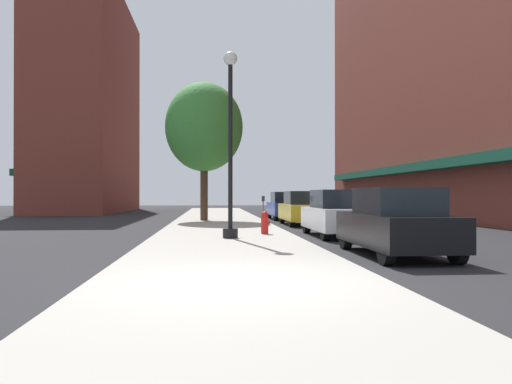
{
  "coord_description": "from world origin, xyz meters",
  "views": [
    {
      "loc": [
        -0.44,
        -7.87,
        1.49
      ],
      "look_at": [
        2.36,
        23.66,
        1.66
      ],
      "focal_mm": 35.31,
      "sensor_mm": 36.0,
      "label": 1
    }
  ],
  "objects_px": {
    "car_blue": "(285,206)",
    "parking_meter_near": "(263,206)",
    "fire_hydrant": "(265,222)",
    "tree_near": "(204,127)",
    "car_yellow": "(302,209)",
    "lamppost": "(230,140)",
    "car_white": "(337,214)",
    "car_black": "(395,223)"
  },
  "relations": [
    {
      "from": "car_white",
      "to": "car_blue",
      "type": "bearing_deg",
      "value": 90.49
    },
    {
      "from": "car_black",
      "to": "lamppost",
      "type": "bearing_deg",
      "value": 135.0
    },
    {
      "from": "parking_meter_near",
      "to": "car_white",
      "type": "distance_m",
      "value": 6.86
    },
    {
      "from": "car_yellow",
      "to": "fire_hydrant",
      "type": "bearing_deg",
      "value": -109.33
    },
    {
      "from": "car_blue",
      "to": "fire_hydrant",
      "type": "bearing_deg",
      "value": -102.42
    },
    {
      "from": "lamppost",
      "to": "tree_near",
      "type": "xyz_separation_m",
      "value": [
        -0.99,
        11.23,
        1.9
      ]
    },
    {
      "from": "car_white",
      "to": "car_yellow",
      "type": "bearing_deg",
      "value": 90.49
    },
    {
      "from": "lamppost",
      "to": "car_yellow",
      "type": "height_order",
      "value": "lamppost"
    },
    {
      "from": "car_white",
      "to": "car_blue",
      "type": "relative_size",
      "value": 1.0
    },
    {
      "from": "parking_meter_near",
      "to": "car_blue",
      "type": "bearing_deg",
      "value": 71.82
    },
    {
      "from": "car_blue",
      "to": "parking_meter_near",
      "type": "bearing_deg",
      "value": -109.0
    },
    {
      "from": "fire_hydrant",
      "to": "tree_near",
      "type": "bearing_deg",
      "value": 103.09
    },
    {
      "from": "car_blue",
      "to": "car_white",
      "type": "bearing_deg",
      "value": -90.83
    },
    {
      "from": "lamppost",
      "to": "car_white",
      "type": "xyz_separation_m",
      "value": [
        3.84,
        1.63,
        -2.39
      ]
    },
    {
      "from": "car_white",
      "to": "car_yellow",
      "type": "distance_m",
      "value": 6.79
    },
    {
      "from": "car_white",
      "to": "car_blue",
      "type": "xyz_separation_m",
      "value": [
        0.0,
        12.52,
        0.0
      ]
    },
    {
      "from": "fire_hydrant",
      "to": "tree_near",
      "type": "height_order",
      "value": "tree_near"
    },
    {
      "from": "fire_hydrant",
      "to": "car_black",
      "type": "bearing_deg",
      "value": -65.26
    },
    {
      "from": "parking_meter_near",
      "to": "car_white",
      "type": "relative_size",
      "value": 0.3
    },
    {
      "from": "parking_meter_near",
      "to": "tree_near",
      "type": "height_order",
      "value": "tree_near"
    },
    {
      "from": "car_black",
      "to": "car_blue",
      "type": "xyz_separation_m",
      "value": [
        0.0,
        18.19,
        0.0
      ]
    },
    {
      "from": "lamppost",
      "to": "fire_hydrant",
      "type": "bearing_deg",
      "value": 51.17
    },
    {
      "from": "tree_near",
      "to": "car_yellow",
      "type": "bearing_deg",
      "value": -30.17
    },
    {
      "from": "lamppost",
      "to": "tree_near",
      "type": "bearing_deg",
      "value": 95.03
    },
    {
      "from": "lamppost",
      "to": "car_blue",
      "type": "distance_m",
      "value": 14.85
    },
    {
      "from": "lamppost",
      "to": "car_black",
      "type": "bearing_deg",
      "value": -46.43
    },
    {
      "from": "fire_hydrant",
      "to": "car_yellow",
      "type": "bearing_deg",
      "value": 69.38
    },
    {
      "from": "car_white",
      "to": "parking_meter_near",
      "type": "bearing_deg",
      "value": 107.01
    },
    {
      "from": "car_white",
      "to": "car_yellow",
      "type": "relative_size",
      "value": 1.0
    },
    {
      "from": "lamppost",
      "to": "car_blue",
      "type": "bearing_deg",
      "value": 74.81
    },
    {
      "from": "parking_meter_near",
      "to": "car_yellow",
      "type": "xyz_separation_m",
      "value": [
        1.95,
        0.22,
        -0.14
      ]
    },
    {
      "from": "tree_near",
      "to": "car_yellow",
      "type": "xyz_separation_m",
      "value": [
        4.83,
        -2.81,
        -4.3
      ]
    },
    {
      "from": "parking_meter_near",
      "to": "lamppost",
      "type": "bearing_deg",
      "value": -102.97
    },
    {
      "from": "car_black",
      "to": "fire_hydrant",
      "type": "bearing_deg",
      "value": 116.17
    },
    {
      "from": "lamppost",
      "to": "fire_hydrant",
      "type": "relative_size",
      "value": 7.47
    },
    {
      "from": "fire_hydrant",
      "to": "car_black",
      "type": "xyz_separation_m",
      "value": [
        2.58,
        -5.6,
        0.29
      ]
    },
    {
      "from": "tree_near",
      "to": "car_white",
      "type": "xyz_separation_m",
      "value": [
        4.83,
        -9.6,
        -4.3
      ]
    },
    {
      "from": "parking_meter_near",
      "to": "car_black",
      "type": "distance_m",
      "value": 12.4
    },
    {
      "from": "fire_hydrant",
      "to": "car_white",
      "type": "relative_size",
      "value": 0.18
    },
    {
      "from": "fire_hydrant",
      "to": "car_blue",
      "type": "relative_size",
      "value": 0.18
    },
    {
      "from": "lamppost",
      "to": "car_black",
      "type": "distance_m",
      "value": 6.06
    },
    {
      "from": "parking_meter_near",
      "to": "car_yellow",
      "type": "height_order",
      "value": "car_yellow"
    }
  ]
}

